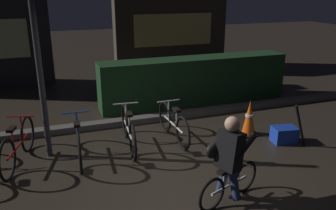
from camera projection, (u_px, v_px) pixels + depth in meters
ground_plane at (169, 171)px, 5.60m from camera, size 40.00×40.00×0.00m
sidewalk_curb at (135, 120)px, 7.54m from camera, size 12.00×0.24×0.12m
hedge_row at (195, 80)px, 8.75m from camera, size 4.80×0.70×1.15m
storefront_right at (171, 12)px, 12.23m from camera, size 4.09×0.54×3.92m
street_post at (41, 81)px, 5.67m from camera, size 0.10×0.10×2.70m
parked_bike_left_mid at (18, 145)px, 5.70m from camera, size 0.54×1.59×0.76m
parked_bike_center_left at (78, 140)px, 5.88m from camera, size 0.46×1.65×0.76m
parked_bike_center_right at (128, 130)px, 6.29m from camera, size 0.46×1.68×0.77m
parked_bike_right_mid at (173, 124)px, 6.64m from camera, size 0.46×1.55×0.72m
traffic_cone_near at (232, 145)px, 5.74m from camera, size 0.36×0.36×0.67m
traffic_cone_far at (249, 118)px, 6.87m from camera, size 0.36×0.36×0.70m
blue_crate at (284, 135)px, 6.59m from camera, size 0.49×0.39×0.30m
cyclist at (228, 160)px, 4.61m from camera, size 1.12×0.53×1.25m
closed_umbrella at (300, 126)px, 6.32m from camera, size 0.32×0.07×0.82m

